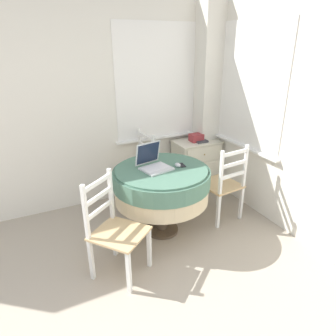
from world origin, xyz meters
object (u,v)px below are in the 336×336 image
at_px(storage_box, 196,138).
at_px(book_on_cabinet, 199,140).
at_px(cell_phone, 182,165).
at_px(dining_chair_near_back_window, 137,171).
at_px(dining_chair_camera_near, 115,230).
at_px(dining_chair_near_right_window, 223,184).
at_px(corner_cabinet, 196,165).
at_px(round_dining_table, 162,183).
at_px(laptop, 153,163).
at_px(computer_mouse, 178,165).

relative_size(storage_box, book_on_cabinet, 0.78).
height_order(cell_phone, dining_chair_near_back_window, dining_chair_near_back_window).
distance_m(dining_chair_camera_near, book_on_cabinet, 1.97).
xyz_separation_m(cell_phone, dining_chair_near_back_window, (-0.22, 0.77, -0.32)).
bearing_deg(dining_chair_camera_near, dining_chair_near_right_window, 13.13).
bearing_deg(corner_cabinet, dining_chair_near_right_window, -100.29).
bearing_deg(round_dining_table, book_on_cabinet, 38.95).
height_order(dining_chair_camera_near, storage_box, dining_chair_camera_near).
relative_size(laptop, storage_box, 2.09).
bearing_deg(dining_chair_near_back_window, cell_phone, -74.26).
bearing_deg(dining_chair_camera_near, book_on_cabinet, 36.02).
bearing_deg(dining_chair_near_right_window, computer_mouse, 176.72).
relative_size(dining_chair_camera_near, storage_box, 5.51).
xyz_separation_m(dining_chair_camera_near, book_on_cabinet, (1.58, 1.15, 0.28)).
xyz_separation_m(round_dining_table, cell_phone, (0.23, -0.02, 0.17)).
height_order(round_dining_table, dining_chair_near_right_window, dining_chair_near_right_window).
relative_size(cell_phone, corner_cabinet, 0.17).
height_order(dining_chair_near_right_window, corner_cabinet, dining_chair_near_right_window).
height_order(laptop, corner_cabinet, laptop).
distance_m(cell_phone, book_on_cabinet, 1.05).
bearing_deg(computer_mouse, dining_chair_near_right_window, -3.28).
xyz_separation_m(corner_cabinet, book_on_cabinet, (0.03, -0.02, 0.37)).
bearing_deg(computer_mouse, laptop, 160.70).
height_order(round_dining_table, dining_chair_near_back_window, dining_chair_near_back_window).
distance_m(round_dining_table, laptop, 0.23).
relative_size(laptop, dining_chair_near_back_window, 0.38).
distance_m(round_dining_table, book_on_cabinet, 1.21).
bearing_deg(book_on_cabinet, corner_cabinet, 145.02).
distance_m(computer_mouse, storage_box, 1.08).
distance_m(dining_chair_near_right_window, dining_chair_camera_near, 1.44).
height_order(storage_box, book_on_cabinet, storage_box).
distance_m(dining_chair_near_right_window, storage_box, 0.91).
xyz_separation_m(dining_chair_near_right_window, storage_box, (0.14, 0.84, 0.32)).
bearing_deg(dining_chair_near_right_window, storage_box, 80.63).
height_order(laptop, cell_phone, laptop).
xyz_separation_m(dining_chair_near_back_window, dining_chair_near_right_window, (0.74, -0.82, 0.00)).
height_order(laptop, computer_mouse, laptop).
relative_size(cell_phone, dining_chair_camera_near, 0.13).
bearing_deg(laptop, storage_box, 36.85).
bearing_deg(round_dining_table, computer_mouse, -10.70).
height_order(computer_mouse, storage_box, storage_box).
bearing_deg(round_dining_table, cell_phone, -4.80).
bearing_deg(corner_cabinet, storage_box, -158.85).
bearing_deg(corner_cabinet, cell_phone, -130.45).
distance_m(cell_phone, dining_chair_near_back_window, 0.86).
bearing_deg(computer_mouse, round_dining_table, 169.30).
height_order(computer_mouse, dining_chair_near_right_window, dining_chair_near_right_window).
bearing_deg(dining_chair_near_right_window, book_on_cabinet, 77.56).
bearing_deg(dining_chair_near_right_window, dining_chair_near_back_window, 132.21).
xyz_separation_m(laptop, book_on_cabinet, (1.00, 0.71, -0.09)).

